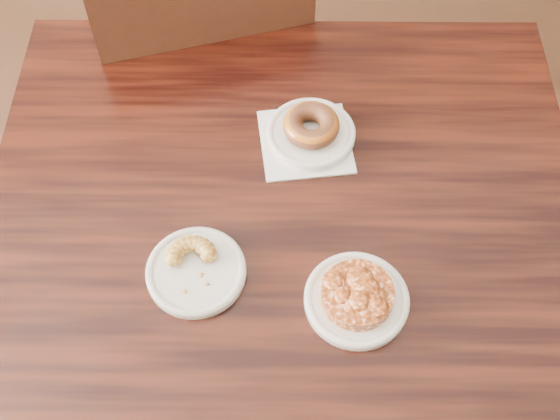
{
  "coord_description": "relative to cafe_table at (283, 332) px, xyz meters",
  "views": [
    {
      "loc": [
        -0.23,
        -0.65,
        1.7
      ],
      "look_at": [
        -0.16,
        -0.09,
        0.8
      ],
      "focal_mm": 45.0,
      "sensor_mm": 36.0,
      "label": 1
    }
  ],
  "objects": [
    {
      "name": "glazed_donut",
      "position": [
        0.07,
        0.19,
        0.41
      ],
      "size": [
        0.1,
        0.1,
        0.03
      ],
      "primitive_type": "torus",
      "color": "#924415",
      "rests_on": "plate_donut"
    },
    {
      "name": "chair_far",
      "position": [
        -0.11,
        0.64,
        0.08
      ],
      "size": [
        0.51,
        0.51,
        0.9
      ],
      "primitive_type": null,
      "rotation": [
        0.0,
        0.0,
        3.28
      ],
      "color": "black",
      "rests_on": "floor"
    },
    {
      "name": "plate_donut",
      "position": [
        0.07,
        0.19,
        0.38
      ],
      "size": [
        0.15,
        0.15,
        0.01
      ],
      "primitive_type": "cylinder",
      "color": "white",
      "rests_on": "napkin"
    },
    {
      "name": "napkin",
      "position": [
        0.06,
        0.18,
        0.38
      ],
      "size": [
        0.15,
        0.15,
        0.0
      ],
      "primitive_type": "cube",
      "rotation": [
        0.0,
        0.0,
        -0.01
      ],
      "color": "white",
      "rests_on": "cafe_table"
    },
    {
      "name": "floor",
      "position": [
        0.16,
        0.11,
        -0.38
      ],
      "size": [
        5.0,
        5.0,
        0.0
      ],
      "primitive_type": "plane",
      "color": "black",
      "rests_on": "ground"
    },
    {
      "name": "plate_fritter",
      "position": [
        0.09,
        -0.12,
        0.38
      ],
      "size": [
        0.15,
        0.15,
        0.01
      ],
      "primitive_type": "cylinder",
      "color": "white",
      "rests_on": "cafe_table"
    },
    {
      "name": "cafe_table",
      "position": [
        0.0,
        0.0,
        0.0
      ],
      "size": [
        1.09,
        1.09,
        0.75
      ],
      "primitive_type": "cube",
      "rotation": [
        0.0,
        0.0,
        -0.14
      ],
      "color": "black",
      "rests_on": "floor"
    },
    {
      "name": "cruller_fragment",
      "position": [
        -0.14,
        -0.04,
        0.4
      ],
      "size": [
        0.09,
        0.09,
        0.02
      ],
      "primitive_type": null,
      "color": "brown",
      "rests_on": "plate_cruller"
    },
    {
      "name": "plate_cruller",
      "position": [
        -0.14,
        -0.04,
        0.38
      ],
      "size": [
        0.15,
        0.15,
        0.01
      ],
      "primitive_type": "cylinder",
      "color": "silver",
      "rests_on": "cafe_table"
    },
    {
      "name": "apple_fritter",
      "position": [
        0.09,
        -0.12,
        0.4
      ],
      "size": [
        0.14,
        0.14,
        0.03
      ],
      "primitive_type": null,
      "color": "#411A07",
      "rests_on": "plate_fritter"
    }
  ]
}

